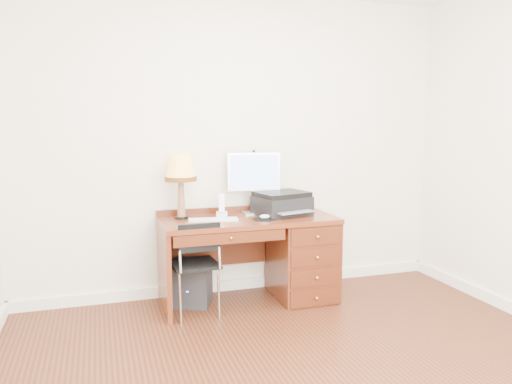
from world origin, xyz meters
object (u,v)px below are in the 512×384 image
object	(u,v)px
monitor	(253,175)
phone	(222,210)
desk	(283,253)
printer	(282,203)
equipment_box	(191,282)
leg_lamp	(181,172)
chair	(196,259)

from	to	relation	value
monitor	phone	size ratio (longest dim) A/B	2.71
desk	phone	distance (m)	0.67
printer	equipment_box	world-z (taller)	printer
printer	phone	world-z (taller)	same
leg_lamp	phone	distance (m)	0.49
monitor	leg_lamp	distance (m)	0.67
printer	equipment_box	distance (m)	1.05
printer	phone	xyz separation A→B (m)	(-0.54, 0.04, -0.04)
monitor	chair	bearing A→B (deg)	-138.97
printer	desk	bearing A→B (deg)	-113.69
desk	chair	world-z (taller)	chair
monitor	equipment_box	xyz separation A→B (m)	(-0.60, -0.11, -0.90)
printer	phone	bearing A→B (deg)	160.88
phone	chair	distance (m)	0.53
printer	phone	size ratio (longest dim) A/B	2.61
desk	chair	size ratio (longest dim) A/B	1.91
leg_lamp	chair	xyz separation A→B (m)	(0.06, -0.32, -0.67)
desk	phone	size ratio (longest dim) A/B	7.44
printer	equipment_box	size ratio (longest dim) A/B	1.38
chair	desk	bearing A→B (deg)	9.45
monitor	chair	world-z (taller)	monitor
desk	leg_lamp	distance (m)	1.15
printer	chair	size ratio (longest dim) A/B	0.67
monitor	printer	xyz separation A→B (m)	(0.22, -0.15, -0.24)
printer	monitor	bearing A→B (deg)	131.83
desk	equipment_box	bearing A→B (deg)	173.25
phone	chair	bearing A→B (deg)	-121.53
leg_lamp	printer	bearing A→B (deg)	-4.33
phone	chair	size ratio (longest dim) A/B	0.26
monitor	equipment_box	distance (m)	1.09
desk	monitor	world-z (taller)	monitor
leg_lamp	phone	size ratio (longest dim) A/B	2.71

